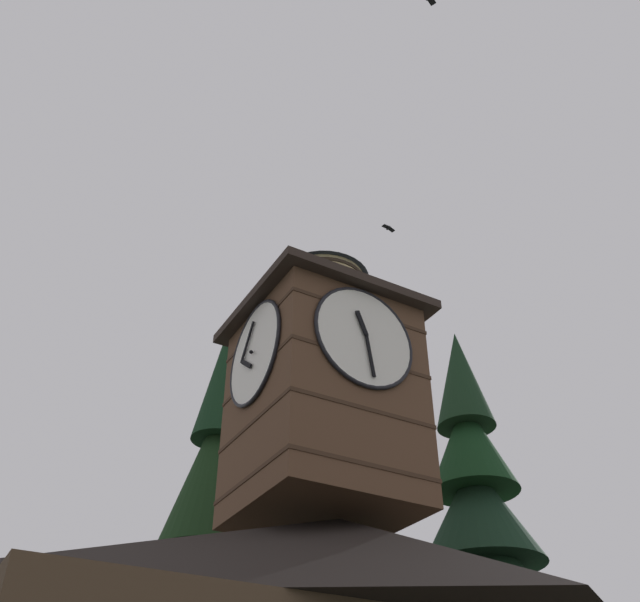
{
  "coord_description": "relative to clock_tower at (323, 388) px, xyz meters",
  "views": [
    {
      "loc": [
        9.26,
        12.24,
        2.4
      ],
      "look_at": [
        1.14,
        -1.94,
        14.13
      ],
      "focal_mm": 40.09,
      "sensor_mm": 36.0,
      "label": 1
    }
  ],
  "objects": [
    {
      "name": "clock_tower",
      "position": [
        0.0,
        0.0,
        0.0
      ],
      "size": [
        4.63,
        4.63,
        8.1
      ],
      "color": "brown",
      "rests_on": "building_main"
    },
    {
      "name": "flying_bird_high",
      "position": [
        -3.83,
        -1.77,
        8.58
      ],
      "size": [
        0.56,
        0.23,
        0.12
      ],
      "color": "black"
    }
  ]
}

